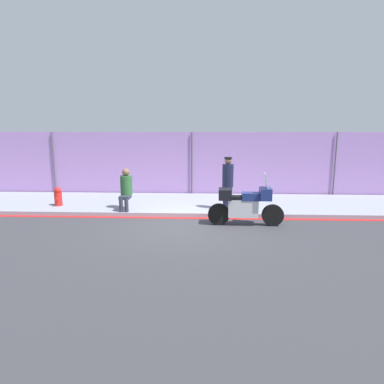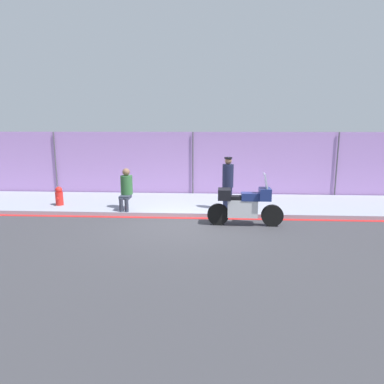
{
  "view_description": "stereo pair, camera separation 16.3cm",
  "coord_description": "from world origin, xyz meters",
  "px_view_note": "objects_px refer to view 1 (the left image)",
  "views": [
    {
      "loc": [
        0.62,
        -9.49,
        2.82
      ],
      "look_at": [
        0.13,
        1.34,
        0.73
      ],
      "focal_mm": 32.0,
      "sensor_mm": 36.0,
      "label": 1
    },
    {
      "loc": [
        0.78,
        -9.48,
        2.82
      ],
      "look_at": [
        0.13,
        1.34,
        0.73
      ],
      "focal_mm": 32.0,
      "sensor_mm": 36.0,
      "label": 2
    }
  ],
  "objects_px": {
    "officer_standing": "(228,183)",
    "person_seated_on_curb": "(126,187)",
    "motorcycle": "(245,204)",
    "fire_hydrant": "(58,197)"
  },
  "relations": [
    {
      "from": "officer_standing",
      "to": "person_seated_on_curb",
      "type": "bearing_deg",
      "value": -178.04
    },
    {
      "from": "motorcycle",
      "to": "person_seated_on_curb",
      "type": "distance_m",
      "value": 3.95
    },
    {
      "from": "motorcycle",
      "to": "officer_standing",
      "type": "height_order",
      "value": "officer_standing"
    },
    {
      "from": "motorcycle",
      "to": "officer_standing",
      "type": "bearing_deg",
      "value": 108.68
    },
    {
      "from": "officer_standing",
      "to": "person_seated_on_curb",
      "type": "relative_size",
      "value": 1.28
    },
    {
      "from": "motorcycle",
      "to": "person_seated_on_curb",
      "type": "bearing_deg",
      "value": 162.93
    },
    {
      "from": "motorcycle",
      "to": "officer_standing",
      "type": "distance_m",
      "value": 1.49
    },
    {
      "from": "motorcycle",
      "to": "person_seated_on_curb",
      "type": "xyz_separation_m",
      "value": [
        -3.74,
        1.26,
        0.25
      ]
    },
    {
      "from": "motorcycle",
      "to": "fire_hydrant",
      "type": "bearing_deg",
      "value": 166.49
    },
    {
      "from": "motorcycle",
      "to": "officer_standing",
      "type": "xyz_separation_m",
      "value": [
        -0.42,
        1.37,
        0.39
      ]
    }
  ]
}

